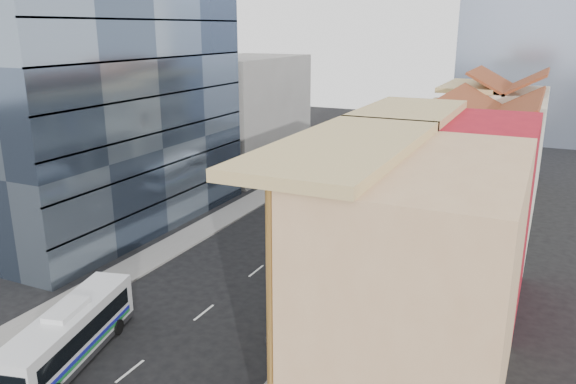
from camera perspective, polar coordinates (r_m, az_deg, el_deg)
The scene contains 13 objects.
ground at distance 31.52m, azimuth -16.99°, elevation -17.93°, with size 200.00×200.00×0.00m, color black.
sidewalk_right at distance 45.33m, azimuth 10.62°, elevation -6.38°, with size 3.00×90.00×0.15m, color slate.
sidewalk_left at distance 51.80m, azimuth -7.86°, elevation -3.32°, with size 3.00×90.00×0.15m, color slate.
shophouse_tan at distance 26.66m, azimuth 13.26°, elevation -9.40°, with size 8.00×14.00×12.00m, color tan.
shophouse_red at distance 37.72m, azimuth 17.20°, elevation -1.96°, with size 8.00×10.00×12.00m, color #A9131F.
shophouse_cream_near at distance 47.06m, azimuth 18.84°, elevation 0.21°, with size 8.00×9.00×10.00m, color beige.
shophouse_cream_mid at distance 55.76m, azimuth 19.98°, elevation 2.54°, with size 8.00×9.00×10.00m, color beige.
shophouse_cream_far at distance 65.92m, azimuth 20.97°, elevation 4.90°, with size 8.00×12.00×11.00m, color beige.
office_tower at distance 51.81m, azimuth -18.52°, elevation 12.91°, with size 12.00×26.00×30.00m, color #354255.
office_block_far at distance 70.56m, azimuth -4.38°, elevation 7.86°, with size 10.00×18.00×14.00m, color gray.
bus_left_near at distance 33.14m, azimuth -21.31°, elevation -13.27°, with size 2.37×10.11×3.24m, color silver, non-canonical shape.
bus_left_far at distance 57.42m, azimuth 3.25°, elevation 0.34°, with size 2.27×9.69×3.11m, color silver, non-canonical shape.
bus_right at distance 40.80m, azimuth 4.76°, elevation -5.89°, with size 2.88×12.31×3.95m, color silver, non-canonical shape.
Camera 1 is at (18.48, -18.68, 17.40)m, focal length 35.00 mm.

